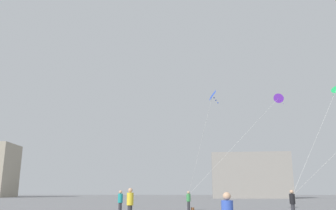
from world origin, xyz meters
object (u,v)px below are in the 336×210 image
object	(u,v)px
building_centre_hall	(250,176)
kite_violet_diamond	(278,99)
kite_emerald_diamond	(336,89)
handbag_beside_flyer	(193,209)
person_in_black	(292,201)
person_in_teal	(120,201)
kite_cobalt_delta	(212,98)
person_in_green	(189,200)
person_in_yellow	(130,202)

from	to	relation	value
building_centre_hall	kite_violet_diamond	bearing A→B (deg)	-96.50
kite_emerald_diamond	handbag_beside_flyer	xyz separation A→B (m)	(-13.59, 0.43, -10.75)
kite_emerald_diamond	handbag_beside_flyer	distance (m)	17.33
person_in_black	person_in_teal	bearing A→B (deg)	6.86
person_in_black	kite_violet_diamond	world-z (taller)	kite_violet_diamond
kite_violet_diamond	handbag_beside_flyer	size ratio (longest dim) A/B	34.73
kite_cobalt_delta	handbag_beside_flyer	bearing A→B (deg)	107.57
person_in_green	person_in_black	size ratio (longest dim) A/B	0.95
kite_violet_diamond	kite_emerald_diamond	size ratio (longest dim) A/B	1.09
person_in_yellow	person_in_black	size ratio (longest dim) A/B	1.06
kite_violet_diamond	handbag_beside_flyer	world-z (taller)	kite_violet_diamond
kite_violet_diamond	kite_emerald_diamond	distance (m)	7.43
person_in_yellow	kite_violet_diamond	distance (m)	24.31
person_in_green	kite_violet_diamond	world-z (taller)	kite_violet_diamond
kite_violet_diamond	building_centre_hall	world-z (taller)	kite_violet_diamond
person_in_teal	kite_violet_diamond	bearing A→B (deg)	-15.03
person_in_green	building_centre_hall	distance (m)	55.01
building_centre_hall	person_in_yellow	bearing A→B (deg)	-106.95
person_in_green	kite_cobalt_delta	world-z (taller)	kite_cobalt_delta
person_in_teal	building_centre_hall	bearing A→B (deg)	20.95
person_in_teal	kite_emerald_diamond	xyz separation A→B (m)	(19.28, 4.06, 9.93)
kite_violet_diamond	building_centre_hall	bearing A→B (deg)	83.50
person_in_green	kite_violet_diamond	bearing A→B (deg)	24.39
person_in_teal	person_in_black	world-z (taller)	person_in_black
handbag_beside_flyer	kite_emerald_diamond	bearing A→B (deg)	-1.80
person_in_green	building_centre_hall	size ratio (longest dim) A/B	0.09
handbag_beside_flyer	kite_cobalt_delta	bearing A→B (deg)	-72.43
person_in_green	kite_emerald_diamond	distance (m)	17.14
person_in_teal	building_centre_hall	size ratio (longest dim) A/B	0.09
building_centre_hall	handbag_beside_flyer	bearing A→B (deg)	-106.23
person_in_yellow	kite_emerald_diamond	world-z (taller)	kite_emerald_diamond
handbag_beside_flyer	building_centre_hall	bearing A→B (deg)	73.77
person_in_green	person_in_teal	distance (m)	6.91
handbag_beside_flyer	kite_violet_diamond	bearing A→B (deg)	31.04
person_in_black	handbag_beside_flyer	distance (m)	9.62
kite_violet_diamond	handbag_beside_flyer	bearing A→B (deg)	-148.96
kite_cobalt_delta	kite_emerald_diamond	size ratio (longest dim) A/B	0.81
handbag_beside_flyer	person_in_black	bearing A→B (deg)	-45.51
person_in_yellow	kite_violet_diamond	bearing A→B (deg)	112.94
person_in_green	handbag_beside_flyer	world-z (taller)	person_in_green
person_in_green	person_in_yellow	world-z (taller)	person_in_yellow
kite_emerald_diamond	person_in_yellow	bearing A→B (deg)	-149.57
handbag_beside_flyer	person_in_teal	bearing A→B (deg)	-141.71
person_in_teal	person_in_yellow	xyz separation A→B (m)	(1.69, -6.27, 0.07)
kite_emerald_diamond	person_in_teal	bearing A→B (deg)	-168.10
person_in_green	kite_violet_diamond	xyz separation A→B (m)	(10.33, 6.10, 10.80)
person_in_yellow	handbag_beside_flyer	distance (m)	11.52
kite_violet_diamond	building_centre_hall	xyz separation A→B (m)	(5.30, 46.46, -6.49)
kite_cobalt_delta	person_in_green	bearing A→B (deg)	111.60
kite_cobalt_delta	handbag_beside_flyer	xyz separation A→B (m)	(-1.55, 4.91, -8.87)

